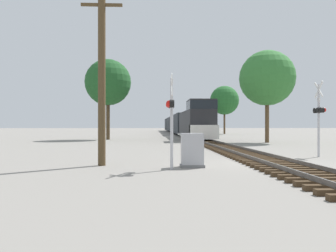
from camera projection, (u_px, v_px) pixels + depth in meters
ground_plane at (269, 163)px, 15.13m from camera, size 400.00×400.00×0.00m
rail_track_bed at (269, 160)px, 15.13m from camera, size 2.60×160.00×0.31m
freight_train at (177, 124)px, 71.52m from camera, size 2.96×77.51×4.59m
crossing_signal_near at (171, 111)px, 12.99m from camera, size 0.34×1.00×3.79m
crossing_signal_far at (319, 113)px, 18.17m from camera, size 0.32×1.00×4.21m
relay_cabinet at (192, 150)px, 13.76m from camera, size 1.00×0.68×1.43m
utility_pole at (102, 76)px, 14.30m from camera, size 1.80×0.33×7.63m
tree_far_right at (267, 78)px, 33.33m from camera, size 5.61×5.61×9.40m
tree_mid_background at (108, 83)px, 40.33m from camera, size 5.67×5.67×9.91m
tree_deep_background at (224, 100)px, 66.49m from camera, size 5.85×5.85×9.79m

